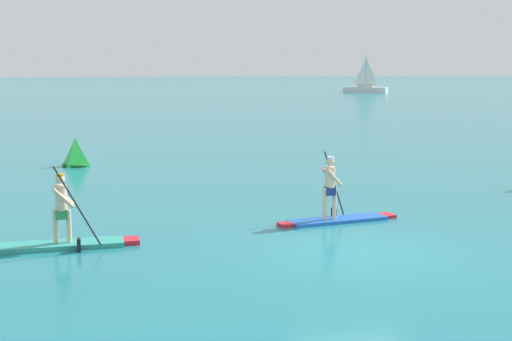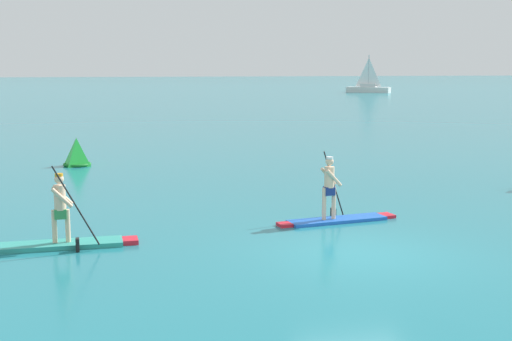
{
  "view_description": "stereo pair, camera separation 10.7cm",
  "coord_description": "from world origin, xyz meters",
  "px_view_note": "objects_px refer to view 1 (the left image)",
  "views": [
    {
      "loc": [
        -5.29,
        -13.78,
        4.07
      ],
      "look_at": [
        -0.81,
        7.25,
        0.76
      ],
      "focal_mm": 48.41,
      "sensor_mm": 36.0,
      "label": 1
    },
    {
      "loc": [
        -5.19,
        -13.81,
        4.07
      ],
      "look_at": [
        -0.81,
        7.25,
        0.76
      ],
      "focal_mm": 48.41,
      "sensor_mm": 36.0,
      "label": 2
    }
  ],
  "objects_px": {
    "paddleboarder_near_left": "(61,234)",
    "race_marker_buoy": "(76,154)",
    "sailboat_right_horizon": "(366,88)",
    "paddleboarder_mid_center": "(335,207)"
  },
  "relations": [
    {
      "from": "paddleboarder_near_left",
      "to": "paddleboarder_mid_center",
      "type": "xyz_separation_m",
      "value": [
        6.84,
        1.18,
        0.09
      ]
    },
    {
      "from": "paddleboarder_mid_center",
      "to": "race_marker_buoy",
      "type": "relative_size",
      "value": 2.7
    },
    {
      "from": "paddleboarder_mid_center",
      "to": "paddleboarder_near_left",
      "type": "bearing_deg",
      "value": -179.51
    },
    {
      "from": "paddleboarder_near_left",
      "to": "race_marker_buoy",
      "type": "height_order",
      "value": "paddleboarder_near_left"
    },
    {
      "from": "sailboat_right_horizon",
      "to": "paddleboarder_mid_center",
      "type": "bearing_deg",
      "value": 104.45
    },
    {
      "from": "paddleboarder_near_left",
      "to": "paddleboarder_mid_center",
      "type": "bearing_deg",
      "value": 7.78
    },
    {
      "from": "paddleboarder_near_left",
      "to": "sailboat_right_horizon",
      "type": "relative_size",
      "value": 0.58
    },
    {
      "from": "paddleboarder_mid_center",
      "to": "race_marker_buoy",
      "type": "height_order",
      "value": "paddleboarder_mid_center"
    },
    {
      "from": "paddleboarder_near_left",
      "to": "race_marker_buoy",
      "type": "relative_size",
      "value": 2.84
    },
    {
      "from": "paddleboarder_near_left",
      "to": "race_marker_buoy",
      "type": "bearing_deg",
      "value": 89.08
    }
  ]
}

